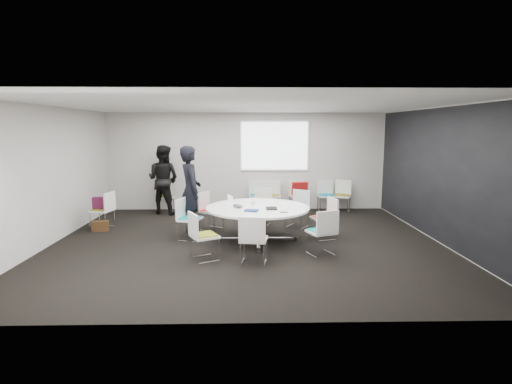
{
  "coord_description": "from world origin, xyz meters",
  "views": [
    {
      "loc": [
        0.01,
        -8.05,
        2.35
      ],
      "look_at": [
        0.2,
        0.4,
        1.0
      ],
      "focal_mm": 28.0,
      "sensor_mm": 36.0,
      "label": 1
    }
  ],
  "objects_px": {
    "chair_ring_f": "(204,245)",
    "person_main": "(190,190)",
    "conference_table": "(258,216)",
    "chair_ring_e": "(190,227)",
    "chair_ring_b": "(298,216)",
    "chair_ring_h": "(321,241)",
    "chair_spare_left": "(103,217)",
    "maroon_bag": "(102,203)",
    "person_back": "(163,180)",
    "chair_back_d": "(326,202)",
    "laptop": "(240,206)",
    "chair_ring_a": "(324,226)",
    "chair_ring_c": "(261,213)",
    "chair_ring_d": "(211,218)",
    "chair_back_c": "(298,202)",
    "chair_ring_g": "(253,249)",
    "chair_back_a": "(257,202)",
    "chair_back_e": "(342,202)",
    "chair_back_b": "(272,202)",
    "brown_bag": "(100,226)",
    "chair_person_back": "(165,202)"
  },
  "relations": [
    {
      "from": "chair_ring_f",
      "to": "person_main",
      "type": "distance_m",
      "value": 2.02
    },
    {
      "from": "conference_table",
      "to": "chair_ring_e",
      "type": "bearing_deg",
      "value": 174.15
    },
    {
      "from": "chair_ring_b",
      "to": "chair_ring_h",
      "type": "height_order",
      "value": "same"
    },
    {
      "from": "chair_spare_left",
      "to": "maroon_bag",
      "type": "distance_m",
      "value": 0.34
    },
    {
      "from": "chair_spare_left",
      "to": "person_back",
      "type": "bearing_deg",
      "value": -20.18
    },
    {
      "from": "chair_back_d",
      "to": "laptop",
      "type": "xyz_separation_m",
      "value": [
        -2.42,
        -3.0,
        0.47
      ]
    },
    {
      "from": "conference_table",
      "to": "chair_ring_e",
      "type": "height_order",
      "value": "chair_ring_e"
    },
    {
      "from": "chair_spare_left",
      "to": "person_back",
      "type": "distance_m",
      "value": 2.14
    },
    {
      "from": "chair_ring_f",
      "to": "maroon_bag",
      "type": "xyz_separation_m",
      "value": [
        -2.65,
        2.35,
        0.34
      ]
    },
    {
      "from": "chair_ring_e",
      "to": "chair_back_d",
      "type": "bearing_deg",
      "value": 145.57
    },
    {
      "from": "conference_table",
      "to": "chair_back_d",
      "type": "distance_m",
      "value": 3.67
    },
    {
      "from": "chair_ring_a",
      "to": "chair_ring_c",
      "type": "height_order",
      "value": "same"
    },
    {
      "from": "chair_ring_c",
      "to": "chair_ring_d",
      "type": "xyz_separation_m",
      "value": [
        -1.2,
        -0.5,
        0.0
      ]
    },
    {
      "from": "chair_ring_h",
      "to": "chair_back_d",
      "type": "height_order",
      "value": "same"
    },
    {
      "from": "chair_back_c",
      "to": "person_main",
      "type": "height_order",
      "value": "person_main"
    },
    {
      "from": "chair_ring_g",
      "to": "person_main",
      "type": "relative_size",
      "value": 0.44
    },
    {
      "from": "chair_ring_b",
      "to": "chair_ring_g",
      "type": "xyz_separation_m",
      "value": [
        -1.1,
        -2.63,
        0.0
      ]
    },
    {
      "from": "chair_back_c",
      "to": "chair_ring_a",
      "type": "bearing_deg",
      "value": 84.13
    },
    {
      "from": "chair_ring_d",
      "to": "chair_back_a",
      "type": "bearing_deg",
      "value": 179.39
    },
    {
      "from": "chair_back_e",
      "to": "person_main",
      "type": "relative_size",
      "value": 0.44
    },
    {
      "from": "chair_ring_c",
      "to": "person_main",
      "type": "bearing_deg",
      "value": 46.6
    },
    {
      "from": "chair_back_a",
      "to": "chair_spare_left",
      "type": "height_order",
      "value": "same"
    },
    {
      "from": "chair_back_a",
      "to": "chair_back_e",
      "type": "xyz_separation_m",
      "value": [
        2.42,
        -0.03,
        0.0
      ]
    },
    {
      "from": "chair_ring_b",
      "to": "chair_spare_left",
      "type": "relative_size",
      "value": 1.0
    },
    {
      "from": "chair_ring_c",
      "to": "chair_ring_h",
      "type": "bearing_deg",
      "value": 131.03
    },
    {
      "from": "chair_back_b",
      "to": "conference_table",
      "type": "bearing_deg",
      "value": 84.35
    },
    {
      "from": "chair_ring_c",
      "to": "chair_back_e",
      "type": "distance_m",
      "value": 2.81
    },
    {
      "from": "conference_table",
      "to": "person_back",
      "type": "xyz_separation_m",
      "value": [
        -2.54,
        2.85,
        0.42
      ]
    },
    {
      "from": "chair_ring_a",
      "to": "laptop",
      "type": "xyz_separation_m",
      "value": [
        -1.81,
        -0.11,
        0.47
      ]
    },
    {
      "from": "chair_ring_c",
      "to": "chair_ring_h",
      "type": "relative_size",
      "value": 1.0
    },
    {
      "from": "chair_ring_d",
      "to": "chair_back_d",
      "type": "relative_size",
      "value": 1.0
    },
    {
      "from": "chair_spare_left",
      "to": "brown_bag",
      "type": "relative_size",
      "value": 2.44
    },
    {
      "from": "chair_ring_c",
      "to": "laptop",
      "type": "height_order",
      "value": "chair_ring_c"
    },
    {
      "from": "chair_ring_g",
      "to": "chair_back_c",
      "type": "xyz_separation_m",
      "value": [
        1.36,
        4.51,
        0.0
      ]
    },
    {
      "from": "person_main",
      "to": "chair_ring_e",
      "type": "bearing_deg",
      "value": 163.91
    },
    {
      "from": "chair_back_b",
      "to": "chair_spare_left",
      "type": "relative_size",
      "value": 1.0
    },
    {
      "from": "chair_back_e",
      "to": "chair_back_c",
      "type": "bearing_deg",
      "value": 20.01
    },
    {
      "from": "chair_ring_e",
      "to": "maroon_bag",
      "type": "distance_m",
      "value": 2.43
    },
    {
      "from": "chair_ring_a",
      "to": "chair_ring_e",
      "type": "relative_size",
      "value": 1.0
    },
    {
      "from": "chair_ring_a",
      "to": "chair_back_c",
      "type": "relative_size",
      "value": 1.0
    },
    {
      "from": "chair_back_b",
      "to": "brown_bag",
      "type": "distance_m",
      "value": 4.66
    },
    {
      "from": "chair_back_b",
      "to": "chair_ring_g",
      "type": "bearing_deg",
      "value": 85.94
    },
    {
      "from": "chair_ring_h",
      "to": "person_main",
      "type": "distance_m",
      "value": 3.17
    },
    {
      "from": "chair_back_d",
      "to": "person_back",
      "type": "bearing_deg",
      "value": 3.18
    },
    {
      "from": "chair_spare_left",
      "to": "laptop",
      "type": "height_order",
      "value": "chair_spare_left"
    },
    {
      "from": "chair_back_e",
      "to": "chair_person_back",
      "type": "distance_m",
      "value": 5.04
    },
    {
      "from": "chair_back_a",
      "to": "chair_back_c",
      "type": "relative_size",
      "value": 1.0
    },
    {
      "from": "person_main",
      "to": "chair_person_back",
      "type": "bearing_deg",
      "value": 4.35
    },
    {
      "from": "brown_bag",
      "to": "chair_ring_g",
      "type": "bearing_deg",
      "value": -33.7
    },
    {
      "from": "chair_back_e",
      "to": "chair_ring_d",
      "type": "bearing_deg",
      "value": 51.76
    }
  ]
}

